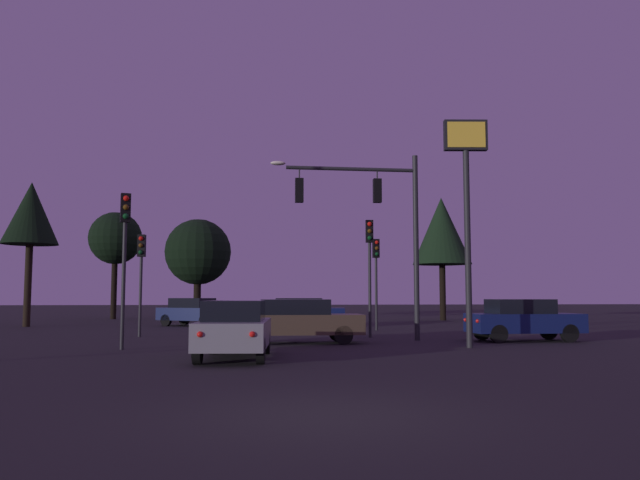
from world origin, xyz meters
TOP-DOWN VIEW (x-y plane):
  - ground_plane at (0.00, 24.50)m, footprint 168.00×168.00m
  - traffic_signal_mast_arm at (3.66, 14.17)m, footprint 5.57×0.42m
  - traffic_light_corner_left at (-5.39, 17.40)m, footprint 0.32×0.36m
  - traffic_light_corner_right at (5.05, 20.97)m, footprint 0.32×0.36m
  - traffic_light_median at (3.75, 15.98)m, footprint 0.33×0.37m
  - traffic_light_far_side at (-4.91, 11.27)m, footprint 0.35×0.38m
  - car_nearside_lane at (-1.42, 8.03)m, footprint 2.04×4.35m
  - car_crossing_left at (8.90, 13.31)m, footprint 4.09×1.78m
  - car_crossing_right at (0.66, 13.26)m, footprint 4.50×1.80m
  - car_far_lane at (-4.00, 26.35)m, footprint 4.22×3.59m
  - car_parked_lot at (1.80, 25.05)m, footprint 4.75×2.33m
  - store_sign_illuminated at (5.93, 10.71)m, footprint 1.42×0.41m
  - tree_behind_sign at (12.03, 32.71)m, footprint 3.98×3.98m
  - tree_left_far at (-10.52, 37.54)m, footprint 3.74×3.74m
  - tree_center_horizon at (-4.65, 37.14)m, footprint 4.72×4.72m
  - tree_right_cluster at (-12.80, 26.65)m, footprint 2.95×2.95m

SIDE VIEW (x-z plane):
  - ground_plane at x=0.00m, z-range 0.00..0.00m
  - car_far_lane at x=-4.00m, z-range 0.03..1.55m
  - car_crossing_left at x=8.90m, z-range 0.03..1.55m
  - car_nearside_lane at x=-1.42m, z-range 0.03..1.55m
  - car_crossing_right at x=0.66m, z-range 0.04..1.56m
  - car_parked_lot at x=1.80m, z-range 0.04..1.56m
  - traffic_light_corner_left at x=-5.39m, z-range 0.87..5.00m
  - traffic_light_corner_right at x=5.05m, z-range 0.91..5.28m
  - traffic_light_median at x=3.75m, z-range 0.96..5.63m
  - traffic_light_far_side at x=-4.91m, z-range 0.98..5.82m
  - traffic_signal_mast_arm at x=3.66m, z-range 1.24..8.18m
  - tree_center_horizon at x=-4.65m, z-range 1.19..8.35m
  - store_sign_illuminated at x=5.93m, z-range 1.68..9.04m
  - tree_left_far at x=-10.52m, z-range 1.90..9.53m
  - tree_behind_sign at x=12.03m, z-range 1.85..10.19m
  - tree_right_cluster at x=-12.80m, z-range 2.13..9.94m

